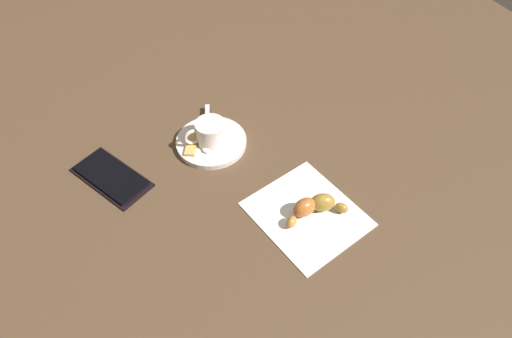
% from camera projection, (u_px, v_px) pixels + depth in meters
% --- Properties ---
extents(ground_plane, '(1.80, 1.80, 0.00)m').
position_uv_depth(ground_plane, '(250.00, 174.00, 0.86)').
color(ground_plane, '#4C3624').
extents(saucer, '(0.14, 0.14, 0.01)m').
position_uv_depth(saucer, '(211.00, 142.00, 0.91)').
color(saucer, silver).
rests_on(saucer, ground).
extents(espresso_cup, '(0.06, 0.08, 0.05)m').
position_uv_depth(espresso_cup, '(210.00, 132.00, 0.89)').
color(espresso_cup, silver).
rests_on(espresso_cup, saucer).
extents(teaspoon, '(0.14, 0.07, 0.01)m').
position_uv_depth(teaspoon, '(207.00, 136.00, 0.91)').
color(teaspoon, silver).
rests_on(teaspoon, saucer).
extents(sugar_packet, '(0.07, 0.05, 0.01)m').
position_uv_depth(sugar_packet, '(192.00, 142.00, 0.90)').
color(sugar_packet, tan).
rests_on(sugar_packet, saucer).
extents(napkin, '(0.21, 0.20, 0.00)m').
position_uv_depth(napkin, '(307.00, 214.00, 0.80)').
color(napkin, white).
rests_on(napkin, ground).
extents(croissant, '(0.06, 0.12, 0.04)m').
position_uv_depth(croissant, '(314.00, 206.00, 0.79)').
color(croissant, olive).
rests_on(croissant, napkin).
extents(cell_phone, '(0.17, 0.13, 0.01)m').
position_uv_depth(cell_phone, '(111.00, 177.00, 0.85)').
color(cell_phone, black).
rests_on(cell_phone, ground).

